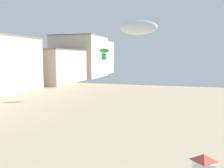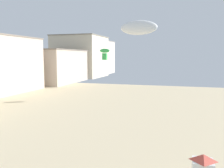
{
  "view_description": "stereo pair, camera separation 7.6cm",
  "coord_description": "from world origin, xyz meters",
  "px_view_note": "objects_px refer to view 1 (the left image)",
  "views": [
    {
      "loc": [
        10.51,
        -4.24,
        7.76
      ],
      "look_at": [
        5.25,
        13.68,
        5.59
      ],
      "focal_mm": 38.44,
      "sensor_mm": 36.0,
      "label": 1
    },
    {
      "loc": [
        10.58,
        -4.22,
        7.76
      ],
      "look_at": [
        5.25,
        13.68,
        5.59
      ],
      "focal_mm": 38.44,
      "sensor_mm": 36.0,
      "label": 2
    }
  ],
  "objects_px": {
    "lifeguard_stand": "(203,167)",
    "kite_white_parafoil": "(139,28)",
    "kite_green_parafoil": "(104,51)",
    "kite_green_box": "(104,57)"
  },
  "relations": [
    {
      "from": "kite_green_box",
      "to": "kite_white_parafoil",
      "type": "relative_size",
      "value": 0.43
    },
    {
      "from": "lifeguard_stand",
      "to": "kite_white_parafoil",
      "type": "height_order",
      "value": "kite_white_parafoil"
    },
    {
      "from": "kite_white_parafoil",
      "to": "kite_green_parafoil",
      "type": "bearing_deg",
      "value": 114.89
    },
    {
      "from": "lifeguard_stand",
      "to": "kite_green_parafoil",
      "type": "distance_m",
      "value": 29.84
    },
    {
      "from": "kite_white_parafoil",
      "to": "kite_green_parafoil",
      "type": "distance_m",
      "value": 22.52
    },
    {
      "from": "lifeguard_stand",
      "to": "kite_green_parafoil",
      "type": "xyz_separation_m",
      "value": [
        -13.97,
        25.46,
        6.85
      ]
    },
    {
      "from": "kite_green_box",
      "to": "lifeguard_stand",
      "type": "bearing_deg",
      "value": -62.27
    },
    {
      "from": "kite_white_parafoil",
      "to": "kite_green_parafoil",
      "type": "height_order",
      "value": "kite_white_parafoil"
    },
    {
      "from": "kite_green_box",
      "to": "kite_green_parafoil",
      "type": "bearing_deg",
      "value": -71.66
    },
    {
      "from": "kite_white_parafoil",
      "to": "kite_green_box",
      "type": "bearing_deg",
      "value": 114.08
    }
  ]
}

